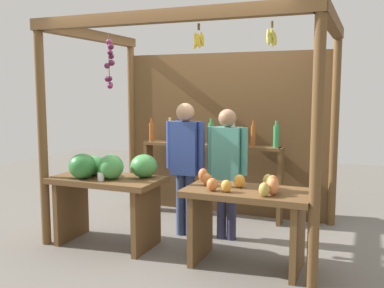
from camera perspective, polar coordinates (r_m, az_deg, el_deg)
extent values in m
plane|color=slate|center=(5.42, 0.79, -11.53)|extent=(12.00, 12.00, 0.00)
cylinder|color=brown|center=(5.08, -18.88, 1.15)|extent=(0.10, 0.10, 2.47)
cylinder|color=brown|center=(3.86, 15.87, -0.50)|extent=(0.10, 0.10, 2.47)
cylinder|color=brown|center=(6.67, -7.84, 2.79)|extent=(0.10, 0.10, 2.47)
cylinder|color=brown|center=(5.79, 18.04, 1.86)|extent=(0.10, 0.10, 2.47)
cube|color=brown|center=(4.30, -4.09, 16.24)|extent=(3.02, 0.12, 0.12)
cube|color=brown|center=(5.87, -12.94, 13.62)|extent=(0.12, 2.04, 0.12)
cube|color=brown|center=(4.85, 17.70, 14.89)|extent=(0.12, 2.04, 0.12)
cube|color=#52381E|center=(6.10, 4.22, 1.27)|extent=(2.92, 0.04, 2.23)
cylinder|color=brown|center=(4.18, 0.89, 14.99)|extent=(0.02, 0.02, 0.06)
ellipsoid|color=gold|center=(4.15, 1.34, 13.47)|extent=(0.04, 0.08, 0.14)
ellipsoid|color=gold|center=(4.19, 1.15, 13.29)|extent=(0.06, 0.04, 0.14)
ellipsoid|color=gold|center=(4.20, 0.62, 13.09)|extent=(0.07, 0.08, 0.15)
ellipsoid|color=gold|center=(4.17, 0.50, 13.45)|extent=(0.05, 0.07, 0.15)
ellipsoid|color=gold|center=(4.15, 0.86, 13.28)|extent=(0.06, 0.04, 0.14)
cylinder|color=brown|center=(4.10, 10.36, 15.04)|extent=(0.02, 0.02, 0.06)
ellipsoid|color=#D1CC4C|center=(4.08, 10.72, 13.30)|extent=(0.04, 0.08, 0.13)
ellipsoid|color=#D1CC4C|center=(4.10, 10.57, 13.19)|extent=(0.06, 0.06, 0.14)
ellipsoid|color=#D1CC4C|center=(4.11, 10.32, 13.67)|extent=(0.06, 0.04, 0.13)
ellipsoid|color=#D1CC4C|center=(4.10, 10.03, 13.46)|extent=(0.05, 0.07, 0.14)
ellipsoid|color=#D1CC4C|center=(4.08, 9.90, 13.35)|extent=(0.05, 0.06, 0.13)
ellipsoid|color=#D1CC4C|center=(4.05, 10.01, 13.70)|extent=(0.07, 0.05, 0.14)
ellipsoid|color=#D1CC4C|center=(4.06, 10.57, 13.73)|extent=(0.07, 0.07, 0.14)
cylinder|color=#4C422D|center=(5.05, -10.75, 10.71)|extent=(0.01, 0.01, 0.55)
sphere|color=#601E42|center=(5.09, -10.75, 12.89)|extent=(0.07, 0.07, 0.07)
sphere|color=#47142D|center=(5.06, -10.52, 12.35)|extent=(0.07, 0.07, 0.07)
sphere|color=#47142D|center=(5.02, -10.61, 11.61)|extent=(0.06, 0.06, 0.06)
sphere|color=#47142D|center=(5.05, -10.47, 11.16)|extent=(0.06, 0.06, 0.06)
sphere|color=#511938|center=(5.04, -10.41, 10.34)|extent=(0.07, 0.07, 0.07)
sphere|color=#511938|center=(5.03, -10.98, 9.95)|extent=(0.06, 0.06, 0.06)
sphere|color=#47142D|center=(5.04, -10.66, 8.35)|extent=(0.06, 0.06, 0.06)
sphere|color=#601E42|center=(5.03, -10.61, 7.41)|extent=(0.06, 0.06, 0.06)
sphere|color=#511938|center=(5.05, -10.95, 8.29)|extent=(0.06, 0.06, 0.06)
sphere|color=#601E42|center=(5.06, -10.59, 7.59)|extent=(0.06, 0.06, 0.06)
cube|color=brown|center=(4.95, -11.03, -4.61)|extent=(1.23, 0.64, 0.06)
cube|color=brown|center=(5.32, -15.40, -8.16)|extent=(0.06, 0.58, 0.71)
cube|color=brown|center=(4.80, -5.95, -9.60)|extent=(0.06, 0.58, 0.71)
ellipsoid|color=#429347|center=(5.07, -12.59, -2.77)|extent=(0.36, 0.36, 0.22)
ellipsoid|color=#2D7533|center=(4.91, -14.05, -2.81)|extent=(0.40, 0.40, 0.27)
ellipsoid|color=#429347|center=(4.82, -10.49, -2.94)|extent=(0.38, 0.38, 0.27)
ellipsoid|color=#429347|center=(4.86, -6.28, -2.85)|extent=(0.36, 0.36, 0.26)
cylinder|color=white|center=(4.77, -11.77, -4.17)|extent=(0.07, 0.07, 0.09)
cube|color=brown|center=(4.31, 7.25, -6.31)|extent=(1.23, 0.64, 0.06)
cube|color=brown|center=(4.55, 1.11, -10.51)|extent=(0.06, 0.58, 0.71)
cube|color=brown|center=(4.32, 13.60, -11.71)|extent=(0.06, 0.58, 0.71)
ellipsoid|color=#CC7038|center=(4.46, 1.97, -4.60)|extent=(0.11, 0.11, 0.12)
ellipsoid|color=#E07F47|center=(4.11, 10.41, -5.49)|extent=(0.15, 0.15, 0.16)
ellipsoid|color=gold|center=(4.37, 6.18, -4.81)|extent=(0.12, 0.12, 0.13)
ellipsoid|color=gold|center=(4.17, 4.48, -5.46)|extent=(0.13, 0.13, 0.12)
ellipsoid|color=#B79E47|center=(4.04, 9.37, -5.86)|extent=(0.14, 0.14, 0.13)
ellipsoid|color=#B79E47|center=(4.38, 9.84, -4.79)|extent=(0.14, 0.14, 0.14)
ellipsoid|color=#CC7038|center=(4.21, 2.63, -5.27)|extent=(0.14, 0.14, 0.13)
ellipsoid|color=#CC7038|center=(4.64, 1.45, -4.03)|extent=(0.11, 0.11, 0.14)
ellipsoid|color=#CC7038|center=(4.20, 10.42, -5.12)|extent=(0.16, 0.16, 0.17)
cube|color=brown|center=(6.36, -5.66, -4.10)|extent=(0.05, 0.20, 1.00)
cube|color=brown|center=(5.74, 11.40, -5.43)|extent=(0.05, 0.20, 1.00)
cube|color=brown|center=(5.90, 2.44, -0.21)|extent=(1.90, 0.22, 0.04)
cylinder|color=#994C1E|center=(6.24, -5.26, 1.57)|extent=(0.07, 0.07, 0.26)
cylinder|color=#994C1E|center=(6.23, -5.28, 3.06)|extent=(0.03, 0.03, 0.06)
cylinder|color=#D8B266|center=(6.11, -2.86, 1.58)|extent=(0.08, 0.08, 0.29)
cylinder|color=#D8B266|center=(6.10, -2.87, 3.20)|extent=(0.04, 0.04, 0.06)
cylinder|color=#D8B266|center=(5.99, -0.23, 1.22)|extent=(0.06, 0.06, 0.23)
cylinder|color=#D8B266|center=(5.98, -0.23, 2.63)|extent=(0.03, 0.03, 0.06)
cylinder|color=#338C4C|center=(5.88, 2.50, 1.36)|extent=(0.08, 0.08, 0.29)
cylinder|color=#338C4C|center=(5.87, 2.50, 3.04)|extent=(0.04, 0.04, 0.06)
cylinder|color=silver|center=(5.79, 5.24, 1.23)|extent=(0.08, 0.08, 0.28)
cylinder|color=silver|center=(5.77, 5.25, 2.92)|extent=(0.03, 0.03, 0.06)
cylinder|color=#994C1E|center=(5.71, 7.96, 1.06)|extent=(0.06, 0.06, 0.27)
cylinder|color=#994C1E|center=(5.70, 7.99, 2.73)|extent=(0.03, 0.03, 0.06)
cylinder|color=#338C4C|center=(5.65, 10.89, 0.97)|extent=(0.07, 0.07, 0.28)
cylinder|color=#338C4C|center=(5.63, 10.93, 2.68)|extent=(0.03, 0.03, 0.06)
cylinder|color=#36446C|center=(5.28, -1.47, -7.84)|extent=(0.11, 0.11, 0.74)
cylinder|color=#36446C|center=(5.23, -0.25, -7.97)|extent=(0.11, 0.11, 0.74)
cube|color=#2D428C|center=(5.12, -0.88, -0.52)|extent=(0.32, 0.19, 0.62)
cylinder|color=#2D428C|center=(5.20, -2.91, -0.07)|extent=(0.08, 0.08, 0.56)
cylinder|color=#2D428C|center=(5.04, 1.21, -0.29)|extent=(0.08, 0.08, 0.56)
sphere|color=tan|center=(5.09, -0.89, 4.16)|extent=(0.21, 0.21, 0.21)
cylinder|color=#312F4E|center=(5.17, 3.87, -8.36)|extent=(0.11, 0.11, 0.71)
cylinder|color=#312F4E|center=(5.13, 5.16, -8.48)|extent=(0.11, 0.11, 0.71)
cube|color=teal|center=(5.01, 4.58, -1.21)|extent=(0.32, 0.19, 0.60)
cylinder|color=teal|center=(5.07, 2.43, -0.75)|extent=(0.08, 0.08, 0.54)
cylinder|color=teal|center=(4.95, 6.79, -0.99)|extent=(0.08, 0.08, 0.54)
sphere|color=#997051|center=(4.97, 4.63, 3.38)|extent=(0.20, 0.20, 0.20)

